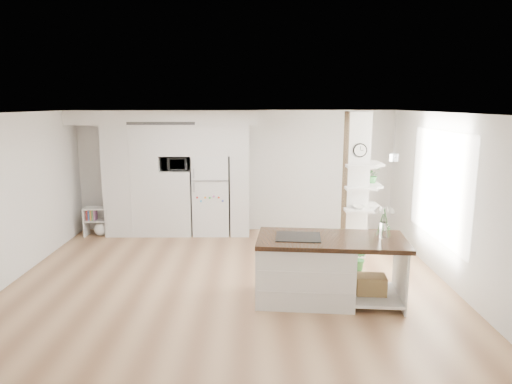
# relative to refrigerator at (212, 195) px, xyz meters

# --- Properties ---
(floor) EXTENTS (7.00, 6.00, 0.01)m
(floor) POSITION_rel_refrigerator_xyz_m (0.53, -2.68, -0.88)
(floor) COLOR tan
(floor) RESTS_ON ground
(room) EXTENTS (7.04, 6.04, 2.72)m
(room) POSITION_rel_refrigerator_xyz_m (0.53, -2.68, 0.98)
(room) COLOR white
(room) RESTS_ON ground
(cabinet_wall) EXTENTS (4.00, 0.71, 2.70)m
(cabinet_wall) POSITION_rel_refrigerator_xyz_m (-0.92, -0.01, 0.63)
(cabinet_wall) COLOR silver
(cabinet_wall) RESTS_ON floor
(refrigerator) EXTENTS (0.78, 0.69, 1.75)m
(refrigerator) POSITION_rel_refrigerator_xyz_m (0.00, 0.00, 0.00)
(refrigerator) COLOR white
(refrigerator) RESTS_ON floor
(column) EXTENTS (0.69, 0.90, 2.70)m
(column) POSITION_rel_refrigerator_xyz_m (2.90, -1.55, 0.48)
(column) COLOR silver
(column) RESTS_ON floor
(window) EXTENTS (0.00, 2.40, 2.40)m
(window) POSITION_rel_refrigerator_xyz_m (4.00, -2.38, 0.62)
(window) COLOR white
(window) RESTS_ON room
(pendant_light) EXTENTS (0.12, 0.12, 0.10)m
(pendant_light) POSITION_rel_refrigerator_xyz_m (2.23, -2.53, 1.24)
(pendant_light) COLOR white
(pendant_light) RESTS_ON room
(kitchen_island) EXTENTS (2.20, 1.20, 1.52)m
(kitchen_island) POSITION_rel_refrigerator_xyz_m (1.80, -3.51, -0.38)
(kitchen_island) COLOR silver
(kitchen_island) RESTS_ON floor
(bookshelf) EXTENTS (0.55, 0.33, 0.63)m
(bookshelf) POSITION_rel_refrigerator_xyz_m (-2.45, -0.18, -0.59)
(bookshelf) COLOR silver
(bookshelf) RESTS_ON floor
(floor_plant_a) EXTENTS (0.29, 0.26, 0.44)m
(floor_plant_a) POSITION_rel_refrigerator_xyz_m (2.76, -2.32, -0.65)
(floor_plant_a) COLOR #2E7534
(floor_plant_a) RESTS_ON floor
(floor_plant_b) EXTENTS (0.29, 0.29, 0.46)m
(floor_plant_b) POSITION_rel_refrigerator_xyz_m (3.52, -1.04, -0.64)
(floor_plant_b) COLOR #2E7534
(floor_plant_b) RESTS_ON floor
(microwave) EXTENTS (0.54, 0.37, 0.30)m
(microwave) POSITION_rel_refrigerator_xyz_m (-0.75, -0.06, 0.69)
(microwave) COLOR #2D2D2D
(microwave) RESTS_ON cabinet_wall
(shelf_plant) EXTENTS (0.27, 0.23, 0.30)m
(shelf_plant) POSITION_rel_refrigerator_xyz_m (3.15, -1.38, 0.65)
(shelf_plant) COLOR #2E7534
(shelf_plant) RESTS_ON column
(decor_bowl) EXTENTS (0.22, 0.22, 0.05)m
(decor_bowl) POSITION_rel_refrigerator_xyz_m (2.82, -1.78, 0.13)
(decor_bowl) COLOR white
(decor_bowl) RESTS_ON column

